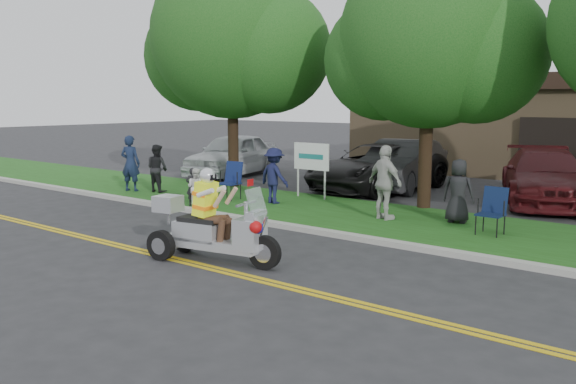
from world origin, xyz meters
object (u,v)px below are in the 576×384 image
Objects in this scene: spectator_adult_left at (130,163)px; parked_car_far_left at (232,155)px; parked_car_left at (401,165)px; lawn_chair_a at (231,178)px; trike_scooter at (210,229)px; spectator_adult_right at (385,182)px; lawn_chair_b at (493,208)px; spectator_adult_mid at (157,168)px; parked_car_right at (545,177)px; parked_car_mid at (377,167)px.

spectator_adult_left is 0.36× the size of parked_car_far_left.
lawn_chair_a is at bearing -123.58° from parked_car_left.
spectator_adult_left reaches higher than lawn_chair_a.
trike_scooter is 5.26m from spectator_adult_right.
spectator_adult_mid is (-10.63, -0.60, 0.18)m from lawn_chair_b.
trike_scooter is 6.71m from lawn_chair_a.
parked_car_far_left is (-4.39, 4.62, 0.13)m from lawn_chair_a.
spectator_adult_mid is at bearing 136.38° from trike_scooter.
spectator_adult_right is 5.98m from parked_car_right.
spectator_adult_right is (-2.67, -0.05, 0.34)m from lawn_chair_b.
spectator_adult_right is (0.76, 5.19, 0.40)m from trike_scooter.
spectator_adult_left is 0.33× the size of parked_car_right.
spectator_adult_right is at bearing -178.73° from spectator_adult_mid.
parked_car_mid is at bearing -157.31° from spectator_adult_left.
lawn_chair_a is at bearing -178.17° from lawn_chair_b.
spectator_adult_mid is 8.14m from parked_car_left.
spectator_adult_left reaches higher than trike_scooter.
parked_car_right reaches higher than lawn_chair_a.
parked_car_mid is (-3.02, 4.75, -0.24)m from spectator_adult_right.
parked_car_mid is (-5.69, 4.69, 0.10)m from lawn_chair_b.
lawn_chair_b is 0.19× the size of parked_car_right.
parked_car_far_left is (-0.73, 5.48, -0.15)m from spectator_adult_left.
parked_car_far_left is at bearing -173.07° from parked_car_mid.
parked_car_right is at bearing -151.56° from spectator_adult_mid.
lawn_chair_b is 11.51m from spectator_adult_left.
lawn_chair_a is at bearing 18.40° from spectator_adult_right.
parked_car_left reaches higher than parked_car_right.
parked_car_far_left is 6.50m from parked_car_mid.
spectator_adult_mid is 5.31m from parked_car_far_left.
parked_car_left is 4.69m from parked_car_right.
spectator_adult_mid is at bearing 21.30° from spectator_adult_right.
spectator_adult_left is at bearing -142.78° from parked_car_left.
spectator_adult_right is at bearing -178.12° from lawn_chair_b.
spectator_adult_mid is at bearing -177.92° from lawn_chair_a.
spectator_adult_left is 0.32× the size of parked_car_mid.
spectator_adult_mid reaches higher than parked_car_mid.
parked_car_far_left is at bearing -75.58° from spectator_adult_mid.
spectator_adult_mid is at bearing -171.19° from parked_car_right.
lawn_chair_a is 5.27m from parked_car_mid.
lawn_chair_a is 0.20× the size of parked_car_right.
lawn_chair_b is at bearing 163.06° from spectator_adult_left.
spectator_adult_left is (-8.03, 4.24, 0.38)m from trike_scooter.
parked_car_far_left is 0.92× the size of parked_car_right.
parked_car_left is 0.90× the size of parked_car_mid.
parked_car_far_left reaches higher than parked_car_left.
spectator_adult_mid is 0.28× the size of parked_car_right.
spectator_adult_mid is at bearing -176.00° from lawn_chair_b.
spectator_adult_right is 10.54m from parked_car_far_left.
parked_car_right is at bearing 63.90° from trike_scooter.
lawn_chair_a is 5.13m from spectator_adult_right.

